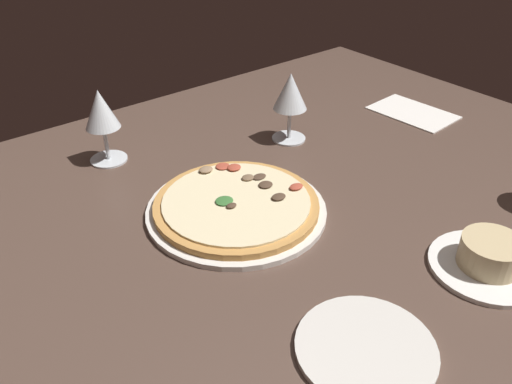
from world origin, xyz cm
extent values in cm
cube|color=brown|center=(0.00, 0.00, 2.00)|extent=(150.00, 110.00, 4.00)
cylinder|color=silver|center=(7.94, -1.17, 4.50)|extent=(31.70, 31.70, 1.00)
cylinder|color=#C68C47|center=(7.94, -1.17, 5.60)|extent=(29.05, 29.05, 1.20)
cylinder|color=beige|center=(7.94, -1.17, 6.40)|extent=(25.95, 25.95, 0.40)
ellipsoid|color=#4C3828|center=(0.08, -4.52, 6.82)|extent=(2.77, 1.97, 0.44)
ellipsoid|color=#4C3828|center=(9.82, -0.48, 6.90)|extent=(1.90, 1.40, 0.61)
ellipsoid|color=#937556|center=(6.45, -12.64, 7.00)|extent=(2.74, 2.30, 0.79)
ellipsoid|color=#AD4733|center=(3.06, -11.90, 6.84)|extent=(2.76, 2.68, 0.47)
ellipsoid|color=#4C3828|center=(1.76, 2.98, 6.91)|extent=(2.71, 2.09, 0.61)
ellipsoid|color=#387033|center=(9.84, -2.06, 6.83)|extent=(3.20, 2.99, 0.47)
ellipsoid|color=#AD4733|center=(-2.85, 2.50, 6.93)|extent=(2.71, 1.97, 0.66)
ellipsoid|color=#AD4733|center=(1.74, -10.05, 6.94)|extent=(2.70, 2.50, 0.68)
ellipsoid|color=brown|center=(1.92, -5.53, 6.89)|extent=(2.37, 2.06, 0.57)
ellipsoid|color=#4C3828|center=(0.91, -1.60, 6.87)|extent=(2.66, 2.45, 0.53)
cylinder|color=white|center=(-12.92, 34.76, 4.40)|extent=(17.55, 17.55, 0.80)
cylinder|color=#D1B784|center=(-12.92, 34.76, 7.05)|extent=(9.36, 9.36, 4.50)
cylinder|color=silver|center=(-18.12, -16.51, 4.20)|extent=(7.40, 7.40, 0.40)
cylinder|color=silver|center=(-18.12, -16.51, 7.87)|extent=(0.80, 0.80, 6.95)
cone|color=silver|center=(-18.12, -16.51, 15.27)|extent=(7.28, 7.28, 7.85)
cone|color=maroon|center=(-18.12, -16.51, 13.19)|extent=(3.08, 3.08, 3.69)
cylinder|color=silver|center=(17.10, -32.69, 4.20)|extent=(7.55, 7.55, 0.40)
cylinder|color=silver|center=(17.10, -32.69, 7.95)|extent=(0.80, 0.80, 7.11)
cone|color=silver|center=(17.10, -32.69, 15.44)|extent=(6.91, 6.91, 7.86)
cone|color=#5B0F19|center=(17.10, -32.69, 12.88)|extent=(2.17, 2.17, 2.74)
cylinder|color=silver|center=(13.66, 33.81, 4.45)|extent=(18.22, 18.22, 0.90)
cube|color=white|center=(-50.82, -7.83, 4.15)|extent=(13.86, 20.09, 0.30)
camera|label=1|loc=(53.45, 60.92, 58.03)|focal=37.31mm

